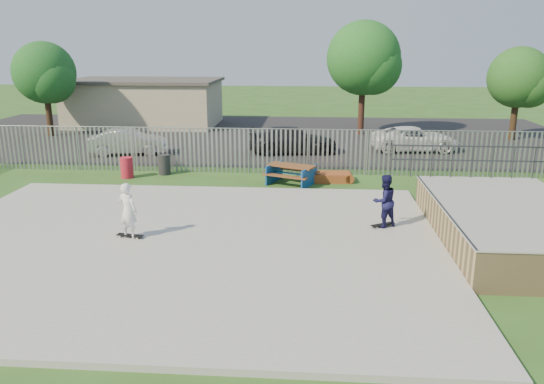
# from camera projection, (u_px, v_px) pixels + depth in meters

# --- Properties ---
(ground) EXTENTS (120.00, 120.00, 0.00)m
(ground) POSITION_uv_depth(u_px,v_px,m) (178.00, 246.00, 15.12)
(ground) COLOR #32571D
(ground) RESTS_ON ground
(concrete_slab) EXTENTS (15.00, 12.00, 0.15)m
(concrete_slab) POSITION_uv_depth(u_px,v_px,m) (178.00, 244.00, 15.10)
(concrete_slab) COLOR #A0A09B
(concrete_slab) RESTS_ON ground
(quarter_pipe) EXTENTS (5.50, 7.05, 2.19)m
(quarter_pipe) POSITION_uv_depth(u_px,v_px,m) (509.00, 224.00, 15.29)
(quarter_pipe) COLOR tan
(quarter_pipe) RESTS_ON ground
(fence) EXTENTS (26.04, 16.02, 2.00)m
(fence) POSITION_uv_depth(u_px,v_px,m) (235.00, 175.00, 19.19)
(fence) COLOR gray
(fence) RESTS_ON ground
(picnic_table) EXTENTS (2.38, 2.20, 0.81)m
(picnic_table) POSITION_uv_depth(u_px,v_px,m) (291.00, 174.00, 21.72)
(picnic_table) COLOR brown
(picnic_table) RESTS_ON ground
(funbox) EXTENTS (1.87, 1.01, 0.36)m
(funbox) POSITION_uv_depth(u_px,v_px,m) (327.00, 177.00, 22.22)
(funbox) COLOR brown
(funbox) RESTS_ON ground
(trash_bin_red) EXTENTS (0.54, 0.54, 0.90)m
(trash_bin_red) POSITION_uv_depth(u_px,v_px,m) (127.00, 168.00, 22.73)
(trash_bin_red) COLOR #B51B2E
(trash_bin_red) RESTS_ON ground
(trash_bin_grey) EXTENTS (0.53, 0.53, 0.88)m
(trash_bin_grey) POSITION_uv_depth(u_px,v_px,m) (164.00, 165.00, 23.33)
(trash_bin_grey) COLOR #242427
(trash_bin_grey) RESTS_ON ground
(parking_lot) EXTENTS (40.00, 18.00, 0.02)m
(parking_lot) POSITION_uv_depth(u_px,v_px,m) (252.00, 135.00, 33.37)
(parking_lot) COLOR black
(parking_lot) RESTS_ON ground
(car_silver) EXTENTS (4.18, 2.18, 1.31)m
(car_silver) POSITION_uv_depth(u_px,v_px,m) (128.00, 142.00, 27.43)
(car_silver) COLOR silver
(car_silver) RESTS_ON parking_lot
(car_dark) EXTENTS (4.91, 2.57, 1.36)m
(car_dark) POSITION_uv_depth(u_px,v_px,m) (293.00, 140.00, 27.79)
(car_dark) COLOR black
(car_dark) RESTS_ON parking_lot
(car_white) EXTENTS (4.81, 2.55, 1.29)m
(car_white) POSITION_uv_depth(u_px,v_px,m) (415.00, 139.00, 28.37)
(car_white) COLOR white
(car_white) RESTS_ON parking_lot
(building) EXTENTS (10.40, 6.40, 3.20)m
(building) POSITION_uv_depth(u_px,v_px,m) (145.00, 102.00, 37.35)
(building) COLOR #B3AA89
(building) RESTS_ON ground
(tree_left) EXTENTS (3.73, 3.73, 5.75)m
(tree_left) POSITION_uv_depth(u_px,v_px,m) (44.00, 73.00, 32.17)
(tree_left) COLOR #3A2617
(tree_left) RESTS_ON ground
(tree_mid) EXTENTS (4.54, 4.54, 7.00)m
(tree_mid) POSITION_uv_depth(u_px,v_px,m) (364.00, 58.00, 32.58)
(tree_mid) COLOR #402519
(tree_mid) RESTS_ON ground
(tree_right) EXTENTS (3.54, 3.54, 5.46)m
(tree_right) POSITION_uv_depth(u_px,v_px,m) (519.00, 78.00, 30.89)
(tree_right) COLOR #392716
(tree_right) RESTS_ON ground
(skateboard_a) EXTENTS (0.79, 0.58, 0.08)m
(skateboard_a) POSITION_uv_depth(u_px,v_px,m) (383.00, 225.00, 16.29)
(skateboard_a) COLOR black
(skateboard_a) RESTS_ON concrete_slab
(skateboard_b) EXTENTS (0.82, 0.35, 0.08)m
(skateboard_b) POSITION_uv_depth(u_px,v_px,m) (130.00, 236.00, 15.37)
(skateboard_b) COLOR black
(skateboard_b) RESTS_ON concrete_slab
(skater_navy) EXTENTS (1.00, 0.94, 1.64)m
(skater_navy) POSITION_uv_depth(u_px,v_px,m) (384.00, 201.00, 16.08)
(skater_navy) COLOR #151440
(skater_navy) RESTS_ON concrete_slab
(skater_white) EXTENTS (0.70, 0.58, 1.64)m
(skater_white) POSITION_uv_depth(u_px,v_px,m) (128.00, 210.00, 15.16)
(skater_white) COLOR white
(skater_white) RESTS_ON concrete_slab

